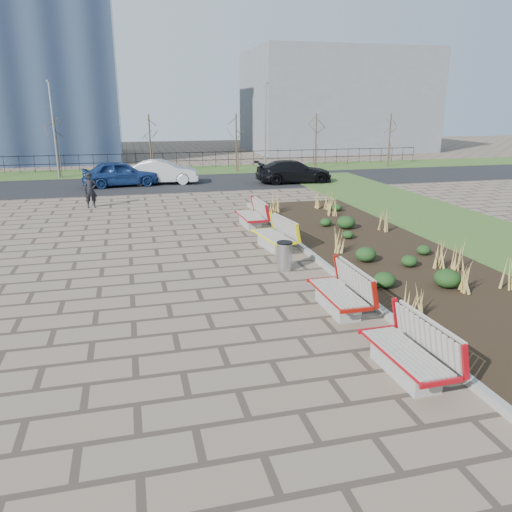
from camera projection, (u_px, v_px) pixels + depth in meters
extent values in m
plane|color=#705C4D|center=(220.00, 346.00, 10.00)|extent=(120.00, 120.00, 0.00)
cube|color=black|center=(383.00, 253.00, 16.09)|extent=(4.50, 18.00, 0.10)
cube|color=gray|center=(315.00, 258.00, 15.53)|extent=(0.16, 18.00, 0.15)
cube|color=#33511E|center=(508.00, 244.00, 17.21)|extent=(5.00, 38.00, 0.04)
cube|color=#33511E|center=(151.00, 172.00, 35.97)|extent=(80.00, 5.00, 0.04)
cube|color=black|center=(156.00, 184.00, 30.40)|extent=(80.00, 7.00, 0.02)
cylinder|color=#B2B2B7|center=(284.00, 256.00, 14.49)|extent=(0.44, 0.44, 0.84)
imported|color=black|center=(90.00, 190.00, 23.25)|extent=(0.64, 0.47, 1.63)
imported|color=navy|center=(121.00, 173.00, 29.40)|extent=(4.58, 2.26, 1.50)
imported|color=#B6B8BE|center=(162.00, 172.00, 30.29)|extent=(4.48, 2.05, 1.42)
imported|color=black|center=(294.00, 171.00, 30.71)|extent=(4.78, 2.08, 1.37)
cube|color=slate|center=(336.00, 101.00, 52.20)|extent=(18.00, 12.00, 10.00)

